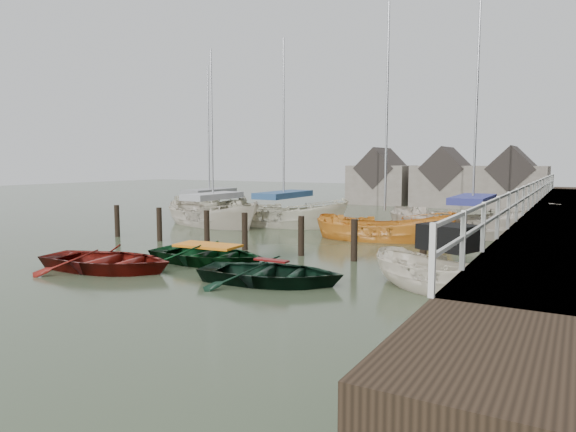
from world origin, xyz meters
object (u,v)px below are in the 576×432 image
Objects in this scene: sailboat_a at (213,224)px; sailboat_e at (210,217)px; motorboat at (445,289)px; sailboat_b at (284,225)px; sailboat_d at (472,235)px; rowboat_dkgreen at (271,283)px; sailboat_c at (384,239)px; rowboat_green at (208,263)px; rowboat_red at (108,270)px.

sailboat_e is (-2.55, 2.93, -0.00)m from sailboat_a.
sailboat_e is at bearing 77.15° from motorboat.
sailboat_b is 9.17m from sailboat_d.
sailboat_c is at bearing -12.61° from rowboat_dkgreen.
sailboat_d is (3.09, 11.93, 0.06)m from rowboat_dkgreen.
rowboat_green is 0.34× the size of sailboat_d.
rowboat_dkgreen is 13.13m from sailboat_a.
sailboat_a is 0.86× the size of sailboat_d.
rowboat_red is 1.06× the size of rowboat_green.
sailboat_a is at bearing 91.45° from sailboat_d.
rowboat_green is (1.96, 2.37, 0.00)m from rowboat_red.
sailboat_b is at bearing 68.17° from motorboat.
sailboat_d is at bearing -63.53° from sailboat_a.
rowboat_dkgreen is 0.34× the size of sailboat_d.
sailboat_d is 1.18× the size of sailboat_e.
sailboat_a is 12.63m from sailboat_d.
sailboat_b is 6.41m from sailboat_c.
sailboat_d is at bearing -42.92° from rowboat_red.
rowboat_red is 3.07m from rowboat_green.
rowboat_red reaches higher than rowboat_dkgreen.
sailboat_d reaches higher than sailboat_c.
sailboat_a reaches higher than motorboat.
sailboat_a is at bearing -119.61° from sailboat_e.
sailboat_e is (-11.81, 12.24, 0.06)m from rowboat_dkgreen.
rowboat_dkgreen is 0.37× the size of sailboat_c.
rowboat_red is 0.40× the size of sailboat_b.
rowboat_red is 11.39m from sailboat_c.
rowboat_dkgreen is 0.39× the size of sailboat_a.
motorboat is at bearing -85.48° from rowboat_dkgreen.
motorboat reaches higher than rowboat_dkgreen.
rowboat_dkgreen is at bearing 168.25° from sailboat_c.
rowboat_red is 11.16m from sailboat_a.
motorboat reaches higher than rowboat_red.
sailboat_b is (-6.03, 11.01, 0.06)m from rowboat_dkgreen.
sailboat_c is at bearing -27.22° from rowboat_green.
sailboat_e is (-8.60, 10.95, 0.06)m from rowboat_green.
sailboat_e is at bearing 55.52° from sailboat_a.
sailboat_d is (8.27, 13.00, 0.06)m from rowboat_red.
rowboat_red is at bearing 89.56° from rowboat_dkgreen.
sailboat_b is 0.91× the size of sailboat_d.
rowboat_dkgreen is 0.88× the size of motorboat.
sailboat_c reaches higher than sailboat_a.
sailboat_b is 0.99× the size of sailboat_c.
sailboat_a is (-9.26, 9.31, 0.06)m from rowboat_dkgreen.
rowboat_red is 0.39× the size of sailboat_c.
sailboat_a reaches higher than rowboat_dkgreen.
rowboat_green is at bearing 55.91° from rowboat_dkgreen.
sailboat_c is (5.24, 10.11, 0.02)m from rowboat_red.
sailboat_b is 1.07× the size of sailboat_e.
sailboat_b reaches higher than sailboat_e.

